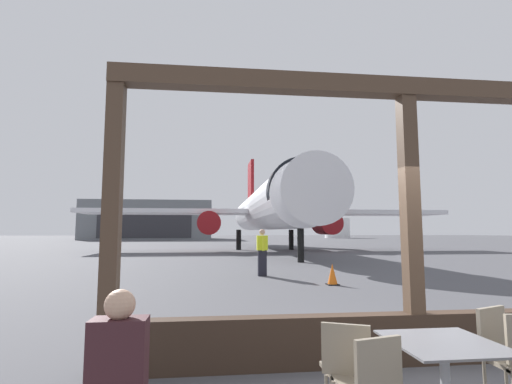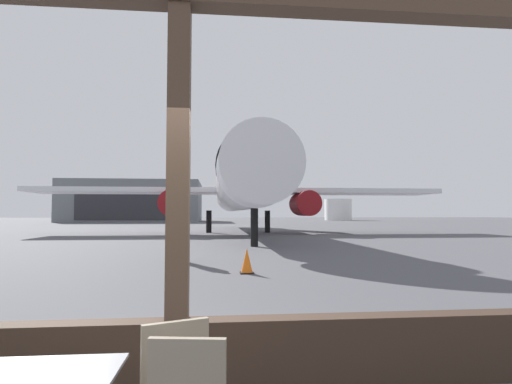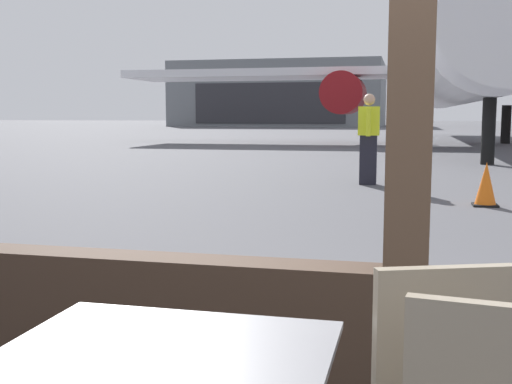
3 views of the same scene
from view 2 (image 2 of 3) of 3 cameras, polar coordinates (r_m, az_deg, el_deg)
name	(u,v)px [view 2 (image 2 of 3)]	position (r m, az deg, el deg)	size (l,w,h in m)	color
ground_plane	(213,228)	(43.67, -6.12, -5.11)	(220.00, 220.00, 0.00)	#4C4C51
window_frame	(178,240)	(3.67, -11.08, -6.67)	(7.76, 0.24, 3.71)	#38281E
airplane	(239,188)	(31.53, -2.38, 0.64)	(31.61, 32.71, 10.45)	silver
ground_crew_worker	(183,234)	(13.13, -10.37, -5.92)	(0.40, 0.57, 1.74)	black
traffic_cone	(247,261)	(10.61, -1.31, -9.87)	(0.36, 0.36, 0.65)	orange
distant_hangar	(136,202)	(82.14, -16.68, -1.36)	(24.88, 17.97, 7.68)	slate
fuel_storage_tank	(338,210)	(93.23, 11.62, -2.48)	(6.13, 6.13, 4.85)	white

